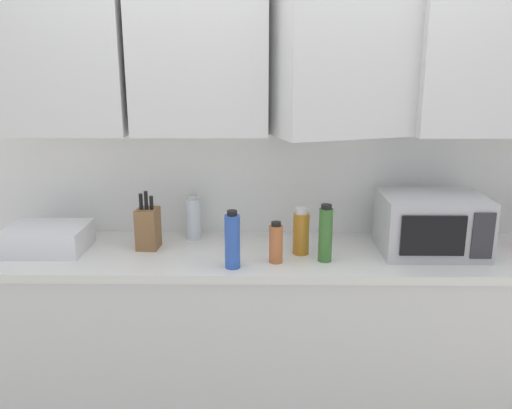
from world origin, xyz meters
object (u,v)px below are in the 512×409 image
(bottle_blue_cleaner, at_px, (232,241))
(bottle_white_jar, at_px, (488,224))
(bottle_amber_vinegar, at_px, (301,232))
(bottle_spice_jar, at_px, (276,243))
(dish_rack, at_px, (47,238))
(bottle_green_oil, at_px, (325,234))
(microwave, at_px, (431,224))
(knife_block, at_px, (148,228))
(bottle_clear_tall, at_px, (193,218))

(bottle_blue_cleaner, height_order, bottle_white_jar, bottle_blue_cleaner)
(bottle_amber_vinegar, bearing_deg, bottle_spice_jar, -136.22)
(dish_rack, relative_size, bottle_green_oil, 1.41)
(dish_rack, height_order, bottle_green_oil, bottle_green_oil)
(bottle_blue_cleaner, distance_m, bottle_white_jar, 1.36)
(microwave, distance_m, bottle_spice_jar, 0.76)
(bottle_amber_vinegar, bearing_deg, dish_rack, 178.52)
(dish_rack, xyz_separation_m, knife_block, (0.49, 0.04, 0.04))
(microwave, relative_size, knife_block, 1.66)
(bottle_green_oil, bearing_deg, bottle_white_jar, 20.66)
(bottle_amber_vinegar, height_order, bottle_green_oil, bottle_green_oil)
(bottle_spice_jar, bearing_deg, knife_block, 163.28)
(bottle_blue_cleaner, distance_m, bottle_clear_tall, 0.46)
(bottle_spice_jar, height_order, bottle_green_oil, bottle_green_oil)
(knife_block, xyz_separation_m, bottle_white_jar, (1.72, 0.16, -0.03))
(bottle_spice_jar, bearing_deg, bottle_clear_tall, 141.30)
(dish_rack, xyz_separation_m, bottle_white_jar, (2.21, 0.20, 0.02))
(microwave, height_order, bottle_green_oil, microwave)
(microwave, xyz_separation_m, knife_block, (-1.37, 0.04, -0.04))
(dish_rack, bearing_deg, microwave, 0.09)
(bottle_white_jar, bearing_deg, microwave, -150.62)
(bottle_green_oil, bearing_deg, bottle_amber_vinegar, 137.52)
(knife_block, relative_size, bottle_green_oil, 1.08)
(microwave, relative_size, bottle_spice_jar, 2.50)
(bottle_clear_tall, relative_size, bottle_green_oil, 0.86)
(dish_rack, height_order, bottle_clear_tall, bottle_clear_tall)
(bottle_amber_vinegar, distance_m, bottle_green_oil, 0.14)
(microwave, bearing_deg, bottle_green_oil, -165.96)
(bottle_blue_cleaner, relative_size, bottle_clear_tall, 1.14)
(knife_block, distance_m, bottle_clear_tall, 0.25)
(knife_block, bearing_deg, bottle_blue_cleaner, -30.62)
(microwave, height_order, bottle_spice_jar, microwave)
(knife_block, distance_m, bottle_blue_cleaner, 0.50)
(knife_block, bearing_deg, microwave, -1.48)
(bottle_clear_tall, bearing_deg, bottle_amber_vinegar, -22.00)
(bottle_amber_vinegar, xyz_separation_m, bottle_white_jar, (0.98, 0.23, -0.03))
(bottle_spice_jar, distance_m, bottle_amber_vinegar, 0.17)
(dish_rack, bearing_deg, bottle_green_oil, -5.45)
(bottle_white_jar, bearing_deg, bottle_clear_tall, -179.38)
(dish_rack, height_order, knife_block, knife_block)
(bottle_spice_jar, xyz_separation_m, bottle_amber_vinegar, (0.12, 0.12, 0.02))
(bottle_blue_cleaner, height_order, bottle_clear_tall, bottle_blue_cleaner)
(knife_block, xyz_separation_m, bottle_clear_tall, (0.20, 0.15, 0.01))
(knife_block, xyz_separation_m, bottle_spice_jar, (0.62, -0.19, -0.01))
(dish_rack, relative_size, bottle_clear_tall, 1.65)
(bottle_amber_vinegar, height_order, bottle_white_jar, bottle_amber_vinegar)
(bottle_green_oil, bearing_deg, microwave, 14.04)
(bottle_spice_jar, relative_size, bottle_amber_vinegar, 0.85)
(bottle_spice_jar, bearing_deg, dish_rack, 172.36)
(dish_rack, bearing_deg, bottle_spice_jar, -7.64)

